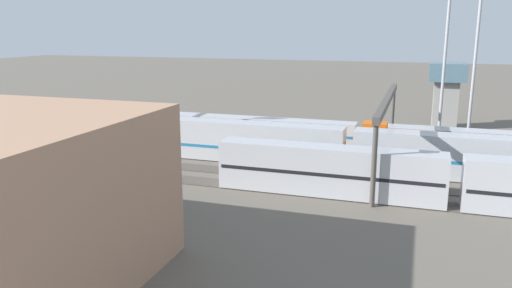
{
  "coord_description": "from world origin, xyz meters",
  "views": [
    {
      "loc": [
        -23.09,
        61.91,
        16.9
      ],
      "look_at": [
        -3.76,
        2.9,
        2.5
      ],
      "focal_mm": 35.41,
      "sensor_mm": 36.0,
      "label": 1
    }
  ],
  "objects": [
    {
      "name": "track_bed_3",
      "position": [
        0.0,
        2.5,
        0.06
      ],
      "size": [
        140.0,
        2.8,
        0.12
      ],
      "primitive_type": "cube",
      "color": "#3D3833",
      "rests_on": "ground_plane"
    },
    {
      "name": "track_bed_1",
      "position": [
        0.0,
        -7.5,
        0.06
      ],
      "size": [
        140.0,
        2.8,
        0.12
      ],
      "primitive_type": "cube",
      "color": "#3D3833",
      "rests_on": "ground_plane"
    },
    {
      "name": "light_mast_2",
      "position": [
        -26.08,
        -16.3,
        19.11
      ],
      "size": [
        2.8,
        0.7,
        30.48
      ],
      "color": "#9EA0A5",
      "rests_on": "ground_plane"
    },
    {
      "name": "track_bed_0",
      "position": [
        0.0,
        -12.5,
        0.06
      ],
      "size": [
        140.0,
        2.8,
        0.12
      ],
      "primitive_type": "cube",
      "color": "#4C443D",
      "rests_on": "ground_plane"
    },
    {
      "name": "light_mast_0",
      "position": [
        -30.12,
        -16.43,
        17.31
      ],
      "size": [
        2.8,
        0.7,
        27.17
      ],
      "color": "#9EA0A5",
      "rests_on": "ground_plane"
    },
    {
      "name": "ground_plane",
      "position": [
        0.0,
        0.0,
        0.0
      ],
      "size": [
        400.0,
        400.0,
        0.0
      ],
      "primitive_type": "plane",
      "color": "#60594F"
    },
    {
      "name": "control_tower",
      "position": [
        -27.22,
        -29.24,
        6.56
      ],
      "size": [
        6.0,
        6.0,
        11.07
      ],
      "color": "gray",
      "rests_on": "ground_plane"
    },
    {
      "name": "track_bed_5",
      "position": [
        0.0,
        12.5,
        0.06
      ],
      "size": [
        140.0,
        2.8,
        0.12
      ],
      "primitive_type": "cube",
      "color": "#4C443D",
      "rests_on": "ground_plane"
    },
    {
      "name": "signal_gantry",
      "position": [
        -19.37,
        0.0,
        7.55
      ],
      "size": [
        0.7,
        30.0,
        8.8
      ],
      "color": "#4C4742",
      "rests_on": "ground_plane"
    },
    {
      "name": "track_bed_4",
      "position": [
        0.0,
        7.5,
        0.06
      ],
      "size": [
        140.0,
        2.8,
        0.12
      ],
      "primitive_type": "cube",
      "color": "#4C443D",
      "rests_on": "ground_plane"
    },
    {
      "name": "track_bed_2",
      "position": [
        0.0,
        -2.5,
        0.06
      ],
      "size": [
        140.0,
        2.8,
        0.12
      ],
      "primitive_type": "cube",
      "color": "#4C443D",
      "rests_on": "ground_plane"
    },
    {
      "name": "train_on_track_1",
      "position": [
        -15.62,
        -7.5,
        2.02
      ],
      "size": [
        95.6,
        3.06,
        3.8
      ],
      "color": "#B7BABF",
      "rests_on": "ground_plane"
    },
    {
      "name": "train_on_track_3",
      "position": [
        -27.51,
        2.5,
        2.6
      ],
      "size": [
        71.4,
        3.06,
        5.0
      ],
      "color": "#B7BABF",
      "rests_on": "ground_plane"
    },
    {
      "name": "train_on_track_2",
      "position": [
        -20.63,
        -2.5,
        2.16
      ],
      "size": [
        10.0,
        3.0,
        5.0
      ],
      "color": "#D85914",
      "rests_on": "ground_plane"
    },
    {
      "name": "train_on_track_5",
      "position": [
        -26.81,
        12.5,
        2.6
      ],
      "size": [
        47.2,
        3.06,
        5.0
      ],
      "color": "#B7BABF",
      "rests_on": "ground_plane"
    }
  ]
}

